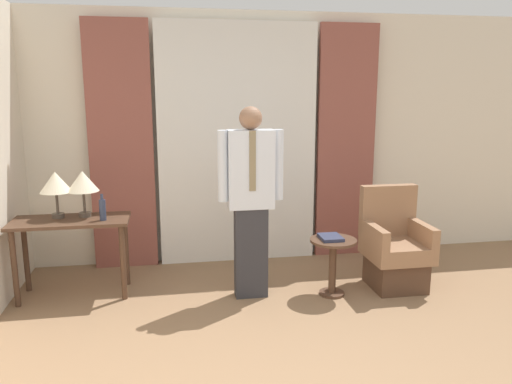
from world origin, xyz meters
TOP-DOWN VIEW (x-y plane):
  - wall_back at (0.00, 3.22)m, footprint 10.00×0.06m
  - curtain_sheer_center at (0.00, 3.09)m, footprint 1.71×0.06m
  - curtain_drape_left at (-1.22, 3.09)m, footprint 0.66×0.06m
  - curtain_drape_right at (1.22, 3.09)m, footprint 0.66×0.06m
  - desk at (-1.64, 2.37)m, footprint 1.04×0.48m
  - table_lamp_left at (-1.76, 2.44)m, footprint 0.28×0.28m
  - table_lamp_right at (-1.52, 2.44)m, footprint 0.28×0.28m
  - bottle_near_edge at (-1.34, 2.29)m, footprint 0.06×0.06m
  - person at (-0.03, 2.06)m, footprint 0.59×0.20m
  - armchair at (1.38, 2.06)m, footprint 0.56×0.57m
  - side_table at (0.72, 1.95)m, footprint 0.43×0.43m
  - book at (0.69, 1.97)m, footprint 0.19×0.24m

SIDE VIEW (x-z plane):
  - armchair at x=1.38m, z-range -0.12..0.84m
  - side_table at x=0.72m, z-range 0.10..0.63m
  - book at x=0.69m, z-range 0.54..0.57m
  - desk at x=-1.64m, z-range 0.23..0.96m
  - bottle_near_edge at x=-1.34m, z-range 0.71..0.95m
  - person at x=-0.03m, z-range 0.09..1.82m
  - table_lamp_left at x=-1.76m, z-range 0.83..1.26m
  - table_lamp_right at x=-1.52m, z-range 0.83..1.26m
  - curtain_sheer_center at x=0.00m, z-range 0.00..2.58m
  - curtain_drape_left at x=-1.22m, z-range 0.00..2.58m
  - curtain_drape_right at x=1.22m, z-range 0.00..2.58m
  - wall_back at x=0.00m, z-range 0.00..2.70m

